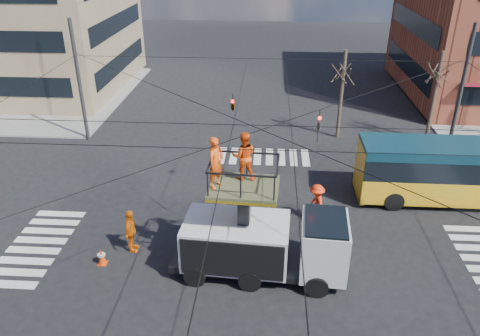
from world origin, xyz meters
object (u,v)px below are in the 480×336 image
Objects in this scene: utility_truck at (263,231)px; traffic_cone at (102,257)px; worker_ground at (131,231)px; city_bus at (471,171)px; flagger at (316,203)px.

traffic_cone is (-6.81, 0.05, -1.65)m from utility_truck.
city_bus is at bearing -71.44° from worker_ground.
utility_truck is at bearing -100.31° from worker_ground.
city_bus reaches higher than flagger.
utility_truck is 3.52× the size of worker_ground.
utility_truck is at bearing -0.38° from traffic_cone.
flagger is (8.25, 2.91, -0.02)m from worker_ground.
flagger is at bearing -70.40° from worker_ground.
city_bus is at bearing 98.09° from flagger.
city_bus is 15.55× the size of traffic_cone.
utility_truck is 4.80m from flagger.
worker_ground is (-16.21, -5.39, -0.71)m from city_bus.
flagger is (-7.95, -2.48, -0.73)m from city_bus.
traffic_cone is (-17.25, -6.41, -1.36)m from city_bus.
worker_ground reaches higher than flagger.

